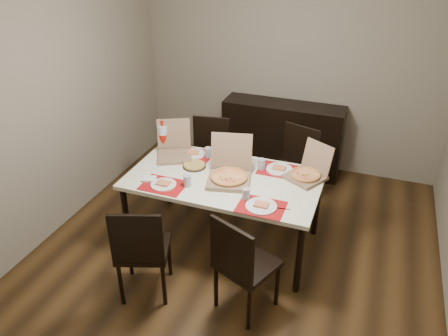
# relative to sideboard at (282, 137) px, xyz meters

# --- Properties ---
(ground) EXTENTS (3.80, 4.00, 0.02)m
(ground) POSITION_rel_sideboard_xyz_m (0.00, -1.78, -0.46)
(ground) COLOR #462E15
(ground) RESTS_ON ground
(room_walls) EXTENTS (3.84, 4.02, 2.62)m
(room_walls) POSITION_rel_sideboard_xyz_m (0.00, -1.35, 1.28)
(room_walls) COLOR gray
(room_walls) RESTS_ON ground
(sideboard) EXTENTS (1.50, 0.40, 0.90)m
(sideboard) POSITION_rel_sideboard_xyz_m (0.00, 0.00, 0.00)
(sideboard) COLOR black
(sideboard) RESTS_ON ground
(dining_table) EXTENTS (1.80, 1.00, 0.75)m
(dining_table) POSITION_rel_sideboard_xyz_m (-0.17, -1.69, 0.23)
(dining_table) COLOR #EEE7C8
(dining_table) RESTS_ON ground
(chair_near_left) EXTENTS (0.54, 0.54, 0.93)m
(chair_near_left) POSITION_rel_sideboard_xyz_m (-0.55, -2.62, 0.06)
(chair_near_left) COLOR black
(chair_near_left) RESTS_ON ground
(chair_near_right) EXTENTS (0.55, 0.55, 0.93)m
(chair_near_right) POSITION_rel_sideboard_xyz_m (0.28, -2.50, 0.06)
(chair_near_right) COLOR black
(chair_near_right) RESTS_ON ground
(chair_far_left) EXTENTS (0.48, 0.48, 0.93)m
(chair_far_left) POSITION_rel_sideboard_xyz_m (-0.65, -0.88, 0.06)
(chair_far_left) COLOR black
(chair_far_left) RESTS_ON ground
(chair_far_right) EXTENTS (0.53, 0.53, 0.93)m
(chair_far_right) POSITION_rel_sideboard_xyz_m (0.32, -0.77, 0.06)
(chair_far_right) COLOR black
(chair_far_right) RESTS_ON ground
(setting_near_left) EXTENTS (0.48, 0.30, 0.11)m
(setting_near_left) POSITION_rel_sideboard_xyz_m (-0.60, -2.00, 0.32)
(setting_near_left) COLOR #B00B10
(setting_near_left) RESTS_ON dining_table
(setting_near_right) EXTENTS (0.44, 0.30, 0.11)m
(setting_near_right) POSITION_rel_sideboard_xyz_m (0.26, -2.03, 0.32)
(setting_near_right) COLOR #B00B10
(setting_near_right) RESTS_ON dining_table
(setting_far_left) EXTENTS (0.43, 0.30, 0.11)m
(setting_far_left) POSITION_rel_sideboard_xyz_m (-0.60, -1.36, 0.32)
(setting_far_left) COLOR #B00B10
(setting_far_left) RESTS_ON dining_table
(setting_far_right) EXTENTS (0.44, 0.30, 0.11)m
(setting_far_right) POSITION_rel_sideboard_xyz_m (0.24, -1.39, 0.32)
(setting_far_right) COLOR #B00B10
(setting_far_right) RESTS_ON dining_table
(napkin_loose) EXTENTS (0.16, 0.16, 0.02)m
(napkin_loose) POSITION_rel_sideboard_xyz_m (-0.03, -1.68, 0.31)
(napkin_loose) COLOR white
(napkin_loose) RESTS_ON dining_table
(pizza_box_center) EXTENTS (0.47, 0.51, 0.39)m
(pizza_box_center) POSITION_rel_sideboard_xyz_m (-0.11, -1.71, 0.36)
(pizza_box_center) COLOR #806249
(pizza_box_center) RESTS_ON dining_table
(pizza_box_right) EXTENTS (0.45, 0.46, 0.32)m
(pizza_box_right) POSITION_rel_sideboard_xyz_m (0.57, -1.42, 0.35)
(pizza_box_right) COLOR #806249
(pizza_box_right) RESTS_ON dining_table
(pizza_box_left) EXTENTS (0.47, 0.49, 0.34)m
(pizza_box_left) POSITION_rel_sideboard_xyz_m (-0.80, -1.44, 0.36)
(pizza_box_left) COLOR #806249
(pizza_box_left) RESTS_ON dining_table
(faina_plate) EXTENTS (0.23, 0.23, 0.03)m
(faina_plate) POSITION_rel_sideboard_xyz_m (-0.51, -1.60, 0.31)
(faina_plate) COLOR black
(faina_plate) RESTS_ON dining_table
(dip_bowl) EXTENTS (0.15, 0.15, 0.03)m
(dip_bowl) POSITION_rel_sideboard_xyz_m (-0.00, -1.47, 0.32)
(dip_bowl) COLOR white
(dip_bowl) RESTS_ON dining_table
(soda_bottle) EXTENTS (0.11, 0.11, 0.33)m
(soda_bottle) POSITION_rel_sideboard_xyz_m (-0.97, -1.35, 0.44)
(soda_bottle) COLOR silver
(soda_bottle) RESTS_ON dining_table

